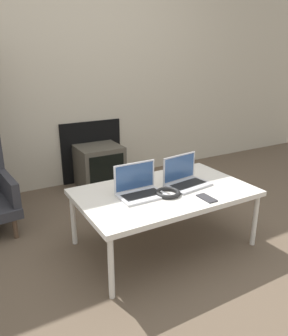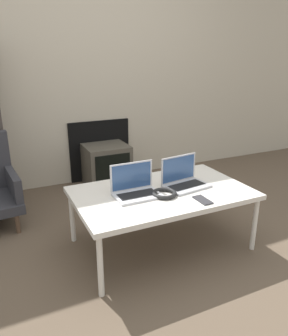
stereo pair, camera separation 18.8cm
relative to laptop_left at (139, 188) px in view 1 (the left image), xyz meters
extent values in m
plane|color=brown|center=(0.20, -0.32, -0.50)|extent=(14.00, 14.00, 0.00)
cube|color=#B7AD99|center=(0.20, 1.60, 0.80)|extent=(7.00, 0.06, 2.60)
cube|color=black|center=(0.24, 1.56, -0.15)|extent=(0.70, 0.03, 0.68)
cube|color=silver|center=(0.20, -0.02, -0.07)|extent=(1.25, 0.77, 0.04)
cylinder|color=silver|center=(-0.39, -0.36, -0.29)|extent=(0.04, 0.04, 0.41)
cylinder|color=silver|center=(0.79, -0.36, -0.29)|extent=(0.04, 0.04, 0.41)
cylinder|color=silver|center=(-0.39, 0.32, -0.29)|extent=(0.04, 0.04, 0.41)
cylinder|color=silver|center=(0.79, 0.32, -0.29)|extent=(0.04, 0.04, 0.41)
cube|color=silver|center=(0.00, -0.04, -0.04)|extent=(0.32, 0.22, 0.02)
cube|color=black|center=(0.00, -0.04, -0.03)|extent=(0.27, 0.12, 0.00)
cube|color=silver|center=(0.00, 0.07, 0.07)|extent=(0.32, 0.01, 0.20)
cube|color=#2D4C7F|center=(0.00, 0.06, 0.07)|extent=(0.29, 0.00, 0.18)
cube|color=#B2B2B7|center=(0.40, -0.04, -0.04)|extent=(0.35, 0.26, 0.02)
cube|color=black|center=(0.40, -0.04, -0.03)|extent=(0.28, 0.15, 0.00)
cube|color=#B2B2B7|center=(0.39, 0.06, 0.07)|extent=(0.32, 0.05, 0.20)
cube|color=#2D4C7F|center=(0.39, 0.06, 0.07)|extent=(0.29, 0.04, 0.18)
torus|color=black|center=(0.17, -0.10, -0.03)|extent=(0.18, 0.18, 0.03)
cube|color=#333338|center=(0.37, -0.29, -0.04)|extent=(0.07, 0.15, 0.01)
cube|color=#4C473D|center=(0.24, 1.34, -0.27)|extent=(0.47, 0.41, 0.45)
cube|color=black|center=(0.24, 1.13, -0.27)|extent=(0.38, 0.01, 0.35)
cube|color=#2D2D33|center=(-0.75, 0.90, -0.15)|extent=(0.11, 0.52, 0.20)
cylinder|color=#4C3828|center=(-0.77, 0.64, -0.41)|extent=(0.04, 0.04, 0.16)
cylinder|color=#4C3828|center=(-0.77, 1.11, -0.41)|extent=(0.04, 0.04, 0.16)
camera|label=1|loc=(-1.02, -1.85, 0.87)|focal=35.00mm
camera|label=2|loc=(-0.85, -1.93, 0.87)|focal=35.00mm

